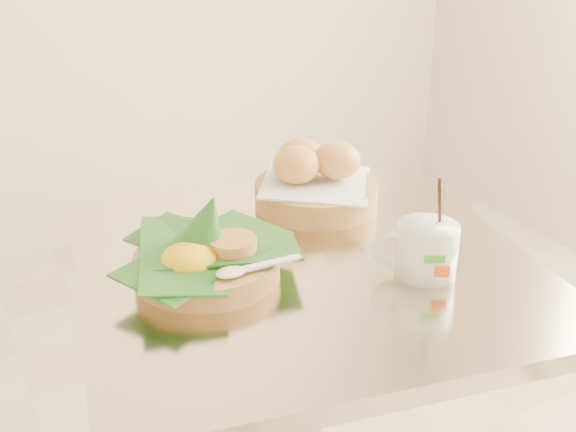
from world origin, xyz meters
name	(u,v)px	position (x,y,z in m)	size (l,w,h in m)	color
cafe_table	(302,372)	(0.15, 0.04, 0.53)	(0.81, 0.81, 0.75)	gray
rice_basket	(207,254)	(0.00, 0.05, 0.79)	(0.27, 0.27, 0.14)	tan
bread_basket	(314,181)	(0.27, 0.21, 0.80)	(0.27, 0.27, 0.12)	tan
coffee_mug	(425,248)	(0.29, -0.09, 0.79)	(0.12, 0.10, 0.16)	white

